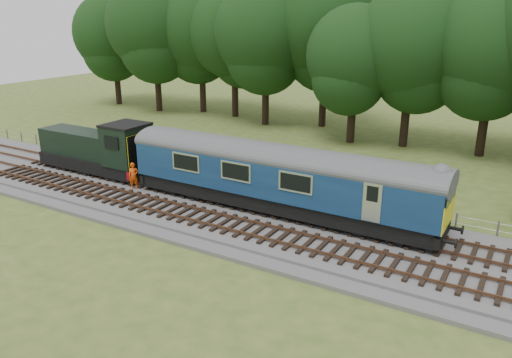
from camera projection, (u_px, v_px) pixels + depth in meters
The scene contains 9 objects.
ground at pixel (219, 214), 28.41m from camera, with size 120.00×120.00×0.00m, color #425E22.
ballast at pixel (219, 211), 28.36m from camera, with size 70.00×7.00×0.35m, color #4C4C4F.
track_north at pixel (232, 200), 29.42m from camera, with size 67.20×2.40×0.21m.
track_south at pixel (202, 217), 26.98m from camera, with size 67.20×2.40×0.21m.
fence at pixel (259, 191), 32.09m from camera, with size 64.00×0.12×1.00m, color #6B6054, non-canonical shape.
tree_line at pixel (353, 136), 46.36m from camera, with size 70.00×8.00×18.00m, color black, non-canonical shape.
dmu_railcar at pixel (277, 173), 27.28m from camera, with size 18.05×2.86×3.88m.
shunter_loco at pixel (99, 150), 34.20m from camera, with size 8.91×2.60×3.38m.
worker at pixel (134, 176), 31.24m from camera, with size 0.62×0.40×1.69m, color #F7500D.
Camera 1 is at (15.19, -21.55, 10.98)m, focal length 35.00 mm.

